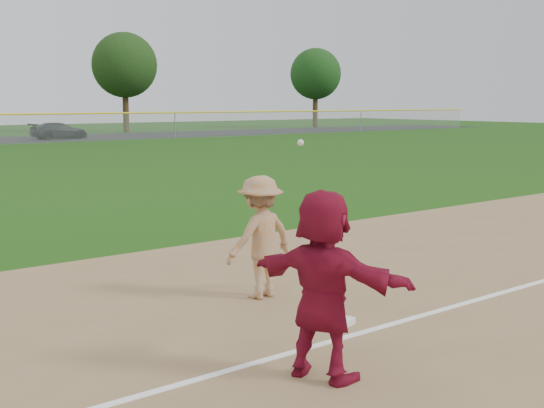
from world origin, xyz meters
TOP-DOWN VIEW (x-y plane):
  - ground at (0.00, 0.00)m, footprint 160.00×160.00m
  - foul_line at (0.00, -0.80)m, footprint 60.00×0.10m
  - first_base at (-0.42, -0.37)m, footprint 0.46×0.46m
  - base_runner at (-1.65, -1.51)m, footprint 1.13×1.89m
  - car_right at (12.69, 44.93)m, footprint 4.37×1.94m
  - first_base_play at (-0.43, 1.21)m, footprint 1.19×0.87m
  - tree_3 at (22.00, 52.80)m, footprint 6.00×6.00m
  - tree_4 at (44.00, 51.20)m, footprint 5.60×5.60m

SIDE VIEW (x-z plane):
  - ground at x=0.00m, z-range 0.00..0.00m
  - foul_line at x=0.00m, z-range 0.02..0.03m
  - first_base at x=-0.42m, z-range 0.02..0.10m
  - car_right at x=12.69m, z-range 0.01..1.26m
  - first_base_play at x=-0.43m, z-range -0.24..2.04m
  - base_runner at x=-1.65m, z-range 0.02..1.96m
  - tree_4 at x=44.00m, z-range 1.51..10.18m
  - tree_3 at x=22.00m, z-range 1.57..10.76m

